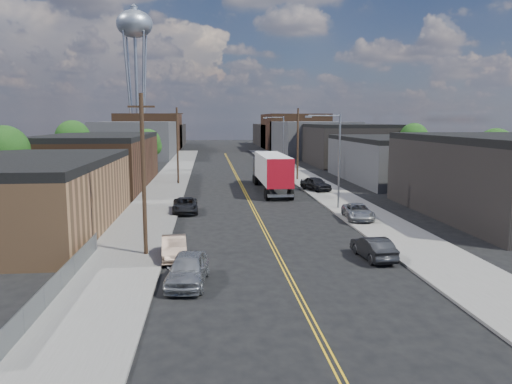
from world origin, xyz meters
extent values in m
plane|color=black|center=(0.00, 60.00, 0.00)|extent=(260.00, 260.00, 0.00)
cube|color=gold|center=(0.00, 45.00, 0.01)|extent=(0.32, 120.00, 0.01)
cube|color=slate|center=(-9.50, 45.00, 0.07)|extent=(5.00, 140.00, 0.15)
cube|color=slate|center=(9.50, 45.00, 0.07)|extent=(5.00, 140.00, 0.15)
cube|color=#926843|center=(-18.00, 18.00, 2.50)|extent=(12.00, 22.00, 5.00)
cube|color=black|center=(-18.00, 18.00, 5.30)|extent=(12.00, 22.00, 0.60)
cube|color=#462C1C|center=(-18.00, 44.00, 3.00)|extent=(12.00, 26.00, 6.00)
cube|color=black|center=(-18.00, 44.00, 6.30)|extent=(12.00, 26.00, 0.60)
cube|color=black|center=(22.00, 20.00, 3.25)|extent=(14.00, 22.00, 6.50)
cube|color=navy|center=(15.20, 20.00, 3.60)|extent=(0.30, 20.00, 0.80)
cube|color=#39393B|center=(22.00, 46.00, 2.75)|extent=(14.00, 24.00, 5.50)
cube|color=black|center=(22.00, 46.00, 5.80)|extent=(14.00, 24.00, 0.60)
cube|color=black|center=(22.00, 72.00, 3.50)|extent=(14.00, 22.00, 7.00)
cube|color=black|center=(22.00, 72.00, 7.30)|extent=(14.00, 22.00, 0.60)
cube|color=#39393B|center=(-20.00, 95.00, 4.00)|extent=(16.00, 30.00, 8.00)
cube|color=#39393B|center=(20.00, 95.00, 4.00)|extent=(16.00, 30.00, 8.00)
cube|color=#462C1C|center=(-20.00, 120.00, 5.00)|extent=(16.00, 26.00, 10.00)
cube|color=#462C1C|center=(20.00, 120.00, 5.00)|extent=(16.00, 26.00, 10.00)
cube|color=black|center=(-20.00, 140.00, 3.50)|extent=(16.00, 40.00, 7.00)
cube|color=black|center=(20.00, 140.00, 3.50)|extent=(16.00, 40.00, 7.00)
cylinder|color=gray|center=(-22.00, 110.00, 15.00)|extent=(0.80, 0.80, 30.00)
cylinder|color=gray|center=(-23.76, 108.24, 15.00)|extent=(1.94, 1.94, 29.98)
cylinder|color=gray|center=(-20.24, 108.24, 15.00)|extent=(1.94, 1.94, 29.98)
cylinder|color=gray|center=(-23.76, 111.76, 15.00)|extent=(1.94, 1.94, 29.98)
cylinder|color=gray|center=(-20.24, 111.76, 15.00)|extent=(1.94, 1.94, 29.98)
ellipsoid|color=#9EA8B2|center=(-22.00, 110.00, 32.00)|extent=(9.00, 9.00, 6.75)
cylinder|color=#9EA8B2|center=(-22.00, 110.00, 35.60)|extent=(1.60, 1.60, 1.20)
cone|color=#9EA8B2|center=(-22.00, 110.00, 36.50)|extent=(1.80, 1.80, 0.80)
cylinder|color=gray|center=(8.00, 25.00, 4.50)|extent=(0.18, 0.18, 9.00)
cylinder|color=gray|center=(6.50, 25.00, 8.80)|extent=(3.00, 0.12, 0.12)
cube|color=gray|center=(5.00, 25.00, 8.70)|extent=(0.60, 0.25, 0.18)
cylinder|color=gray|center=(8.00, 60.00, 4.50)|extent=(0.18, 0.18, 9.00)
cylinder|color=gray|center=(6.50, 60.00, 8.80)|extent=(3.00, 0.12, 0.12)
cube|color=gray|center=(5.00, 60.00, 8.70)|extent=(0.60, 0.25, 0.18)
cylinder|color=black|center=(-8.20, 10.00, 5.00)|extent=(0.26, 0.26, 10.00)
cube|color=black|center=(-8.20, 10.00, 9.20)|extent=(1.60, 0.12, 0.12)
cylinder|color=black|center=(-8.20, 45.00, 5.00)|extent=(0.26, 0.26, 10.00)
cube|color=black|center=(-8.20, 45.00, 9.20)|extent=(1.60, 0.12, 0.12)
cylinder|color=black|center=(8.20, 48.00, 5.00)|extent=(0.26, 0.26, 10.00)
cube|color=black|center=(8.20, 48.00, 9.20)|extent=(1.60, 0.12, 0.12)
cube|color=slate|center=(-11.50, 3.50, 0.60)|extent=(0.02, 16.00, 1.20)
cube|color=slate|center=(-11.50, 3.50, 1.20)|extent=(0.05, 16.00, 0.05)
cylinder|color=black|center=(-24.00, 30.00, 2.12)|extent=(0.36, 0.36, 4.25)
sphere|color=#123D10|center=(-24.00, 30.00, 5.53)|extent=(4.76, 4.76, 4.76)
sphere|color=#123D10|center=(-23.40, 30.30, 4.68)|extent=(3.74, 3.74, 3.74)
cylinder|color=black|center=(-24.00, 55.00, 2.25)|extent=(0.36, 0.36, 4.50)
sphere|color=#123D10|center=(-24.00, 55.00, 5.85)|extent=(5.04, 5.04, 5.04)
sphere|color=#123D10|center=(-23.40, 55.30, 4.95)|extent=(3.96, 3.96, 3.96)
sphere|color=#123D10|center=(-24.50, 54.60, 5.22)|extent=(3.60, 3.60, 3.60)
cylinder|color=black|center=(-14.00, 62.00, 1.88)|extent=(0.36, 0.36, 3.75)
sphere|color=#123D10|center=(-14.00, 62.00, 4.88)|extent=(4.20, 4.20, 4.20)
sphere|color=#123D10|center=(-13.40, 62.30, 4.12)|extent=(3.30, 3.30, 3.30)
sphere|color=#123D10|center=(-14.50, 61.60, 4.35)|extent=(3.00, 3.00, 3.00)
cylinder|color=black|center=(30.00, 36.00, 2.00)|extent=(0.36, 0.36, 4.00)
sphere|color=#123D10|center=(30.00, 36.00, 5.20)|extent=(4.48, 4.48, 4.48)
sphere|color=#123D10|center=(30.60, 36.30, 4.40)|extent=(3.52, 3.52, 3.52)
sphere|color=#123D10|center=(29.50, 35.60, 4.64)|extent=(3.20, 3.20, 3.20)
cylinder|color=black|center=(30.00, 60.00, 2.12)|extent=(0.36, 0.36, 4.25)
sphere|color=#123D10|center=(30.00, 60.00, 5.53)|extent=(4.76, 4.76, 4.76)
sphere|color=#123D10|center=(30.60, 60.30, 4.68)|extent=(3.74, 3.74, 3.74)
sphere|color=#123D10|center=(29.50, 59.60, 4.93)|extent=(3.40, 3.40, 3.40)
cube|color=silver|center=(3.19, 36.53, 2.87)|extent=(2.89, 13.24, 3.09)
cube|color=#A80C1B|center=(3.19, 29.91, 2.87)|extent=(2.89, 0.13, 3.11)
cube|color=gray|center=(3.19, 29.91, 0.61)|extent=(2.73, 0.61, 0.25)
cube|color=black|center=(3.19, 44.70, 1.71)|extent=(2.77, 3.54, 3.42)
cylinder|color=black|center=(3.19, 31.31, 0.55)|extent=(2.87, 1.11, 1.10)
cylinder|color=black|center=(3.19, 44.70, 0.55)|extent=(2.76, 1.11, 1.10)
imported|color=#949799|center=(-5.39, 4.28, 0.82)|extent=(2.43, 4.98, 1.64)
imported|color=#7B6250|center=(-6.40, 9.14, 0.69)|extent=(1.80, 4.29, 1.38)
imported|color=black|center=(-6.40, 24.55, 0.68)|extent=(2.43, 4.96, 1.36)
imported|color=black|center=(5.69, 8.00, 0.69)|extent=(1.78, 4.30, 1.38)
imported|color=#999C9E|center=(8.20, 19.37, 0.79)|extent=(2.55, 4.81, 1.29)
imported|color=black|center=(8.36, 36.68, 0.95)|extent=(3.44, 5.05, 1.60)
imported|color=black|center=(4.50, 42.00, 0.70)|extent=(2.68, 5.21, 1.41)
camera|label=1|loc=(-4.26, -20.73, 8.42)|focal=35.00mm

